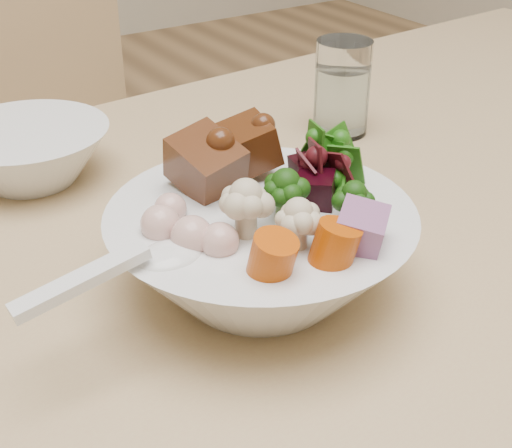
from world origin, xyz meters
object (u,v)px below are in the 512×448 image
object	(u,v)px
water_glass	(342,91)
food_bowl	(262,243)
chair_far	(89,170)
side_bowl	(28,155)
dining_table	(396,242)

from	to	relation	value
water_glass	food_bowl	bearing A→B (deg)	-139.95
water_glass	chair_far	bearing A→B (deg)	111.80
side_bowl	food_bowl	bearing A→B (deg)	-71.92
dining_table	side_bowl	size ratio (longest dim) A/B	8.65
chair_far	water_glass	bearing A→B (deg)	-90.72
dining_table	food_bowl	distance (m)	0.25
food_bowl	side_bowl	xyz separation A→B (m)	(-0.09, 0.29, -0.01)
food_bowl	side_bowl	size ratio (longest dim) A/B	1.42
chair_far	side_bowl	world-z (taller)	chair_far
dining_table	food_bowl	size ratio (longest dim) A/B	6.11
dining_table	chair_far	distance (m)	0.60
dining_table	food_bowl	world-z (taller)	food_bowl
food_bowl	side_bowl	distance (m)	0.30
chair_far	food_bowl	world-z (taller)	chair_far
dining_table	side_bowl	world-z (taller)	side_bowl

